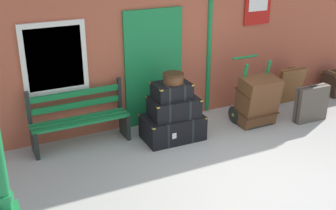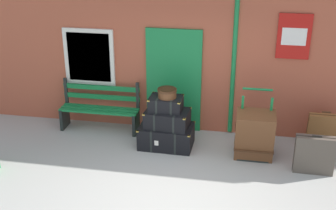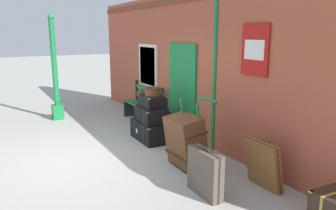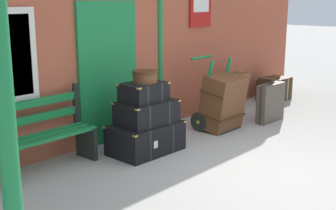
{
  "view_description": "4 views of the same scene",
  "coord_description": "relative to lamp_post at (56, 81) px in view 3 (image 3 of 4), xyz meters",
  "views": [
    {
      "loc": [
        -3.43,
        -4.22,
        3.31
      ],
      "look_at": [
        -0.37,
        1.9,
        0.53
      ],
      "focal_mm": 45.7,
      "sensor_mm": 36.0,
      "label": 1
    },
    {
      "loc": [
        0.98,
        -5.85,
        4.13
      ],
      "look_at": [
        -0.35,
        1.56,
        0.9
      ],
      "focal_mm": 48.18,
      "sensor_mm": 36.0,
      "label": 2
    },
    {
      "loc": [
        5.79,
        -1.47,
        2.32
      ],
      "look_at": [
        0.07,
        1.79,
        0.86
      ],
      "focal_mm": 34.89,
      "sensor_mm": 36.0,
      "label": 3
    },
    {
      "loc": [
        -4.8,
        -2.66,
        2.14
      ],
      "look_at": [
        0.28,
        1.84,
        0.54
      ],
      "focal_mm": 48.69,
      "sensor_mm": 36.0,
      "label": 4
    }
  ],
  "objects": [
    {
      "name": "ground_plane",
      "position": [
        3.26,
        -0.21,
        -1.05
      ],
      "size": [
        60.0,
        60.0,
        0.0
      ],
      "primitive_type": "plane",
      "color": "#A3A099"
    },
    {
      "name": "brick_facade",
      "position": [
        3.24,
        2.39,
        0.55
      ],
      "size": [
        10.4,
        0.35,
        3.2
      ],
      "color": "#AD5138",
      "rests_on": "ground"
    },
    {
      "name": "lamp_post",
      "position": [
        0.0,
        0.0,
        0.0
      ],
      "size": [
        0.28,
        0.28,
        2.8
      ],
      "color": "#197A3D",
      "rests_on": "ground"
    },
    {
      "name": "platform_bench",
      "position": [
        1.4,
        1.95,
        -0.61
      ],
      "size": [
        1.6,
        0.43,
        1.01
      ],
      "color": "#197A3D",
      "rests_on": "ground"
    },
    {
      "name": "steamer_trunk_base",
      "position": [
        2.86,
        1.45,
        -0.84
      ],
      "size": [
        1.02,
        0.67,
        0.43
      ],
      "color": "black",
      "rests_on": "ground"
    },
    {
      "name": "steamer_trunk_middle",
      "position": [
        2.88,
        1.44,
        -0.47
      ],
      "size": [
        0.85,
        0.61,
        0.33
      ],
      "color": "black",
      "rests_on": "steamer_trunk_base"
    },
    {
      "name": "steamer_trunk_top",
      "position": [
        2.85,
        1.47,
        -0.18
      ],
      "size": [
        0.62,
        0.46,
        0.27
      ],
      "color": "black",
      "rests_on": "steamer_trunk_middle"
    },
    {
      "name": "round_hatbox",
      "position": [
        2.88,
        1.46,
        0.04
      ],
      "size": [
        0.35,
        0.35,
        0.17
      ],
      "color": "brown",
      "rests_on": "steamer_trunk_top"
    },
    {
      "name": "porters_trolley",
      "position": [
        4.5,
        1.45,
        -0.78
      ],
      "size": [
        0.71,
        0.63,
        1.19
      ],
      "color": "black",
      "rests_on": "ground"
    },
    {
      "name": "large_brown_trunk",
      "position": [
        4.5,
        1.28,
        -0.59
      ],
      "size": [
        0.7,
        0.56,
        0.93
      ],
      "color": "brown",
      "rests_on": "ground"
    },
    {
      "name": "suitcase_tan",
      "position": [
        5.51,
        0.96,
        -0.71
      ],
      "size": [
        0.68,
        0.2,
        0.72
      ],
      "color": "#51473D",
      "rests_on": "ground"
    },
    {
      "name": "suitcase_charcoal",
      "position": [
        5.77,
        1.85,
        -0.68
      ],
      "size": [
        0.62,
        0.27,
        0.77
      ],
      "color": "brown",
      "rests_on": "ground"
    }
  ]
}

